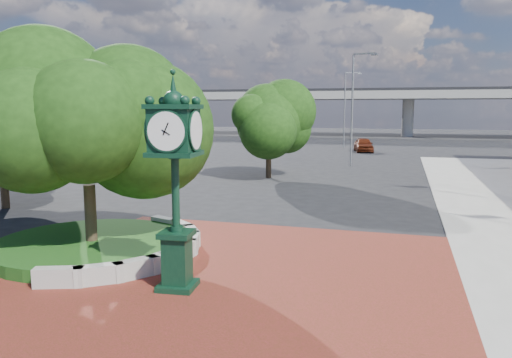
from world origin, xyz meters
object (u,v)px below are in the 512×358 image
object	(u,v)px
post_clock	(175,174)
parked_car	(363,145)
street_lamp_near	(355,101)
street_lamp_far	(346,104)

from	to	relation	value
post_clock	parked_car	world-z (taller)	post_clock
post_clock	street_lamp_near	xyz separation A→B (m)	(1.66, 28.40, 2.12)
street_lamp_near	post_clock	bearing A→B (deg)	-93.35
post_clock	street_lamp_near	size ratio (longest dim) A/B	0.62
street_lamp_near	parked_car	bearing A→B (deg)	91.06
street_lamp_near	street_lamp_far	bearing A→B (deg)	98.19
street_lamp_near	street_lamp_far	distance (m)	18.48
street_lamp_near	street_lamp_far	size ratio (longest dim) A/B	1.02
street_lamp_far	post_clock	bearing A→B (deg)	-88.81
post_clock	parked_car	distance (m)	41.95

